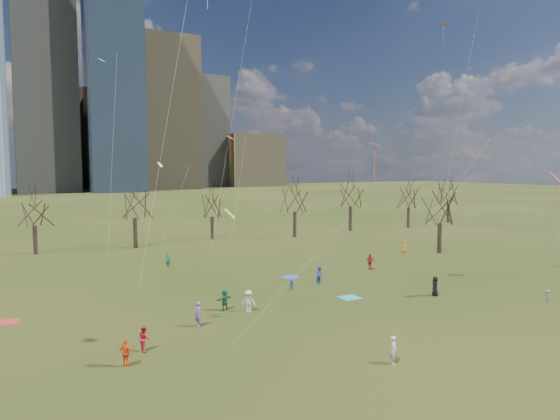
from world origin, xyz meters
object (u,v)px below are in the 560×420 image
blanket_crimson (6,322)px  person_4 (126,353)px  person_1 (394,350)px  person_2 (144,338)px  blanket_teal (350,298)px  blanket_navy (290,277)px

blanket_crimson → person_4: (5.89, -11.93, 0.74)m
person_1 → person_2: person_1 is taller
blanket_teal → person_1: 13.94m
blanket_crimson → person_2: 12.45m
blanket_teal → blanket_navy: bearing=93.3°
blanket_navy → blanket_crimson: 24.83m
blanket_navy → person_2: size_ratio=1.06×
blanket_navy → person_2: (-17.32, -13.15, 0.74)m
person_2 → blanket_teal: bearing=-79.4°
blanket_teal → person_1: size_ratio=1.01×
blanket_teal → person_2: 18.31m
blanket_crimson → person_1: 26.58m
blanket_teal → blanket_crimson: same height
person_1 → person_4: person_1 is taller
blanket_crimson → person_4: 13.33m
blanket_navy → person_1: person_1 is taller
person_2 → person_4: person_4 is taller
person_4 → person_2: bearing=-76.6°
blanket_teal → blanket_crimson: 25.87m
blanket_crimson → blanket_teal: bearing=-13.5°
blanket_teal → person_4: person_4 is taller
person_1 → person_2: 14.47m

